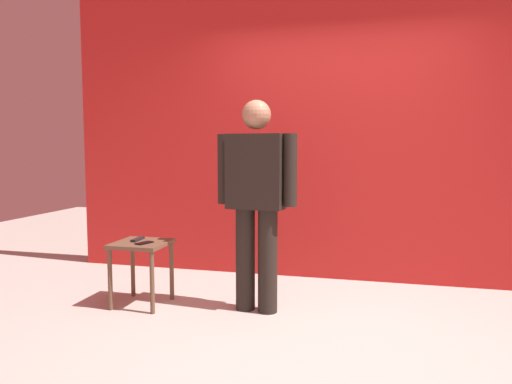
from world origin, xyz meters
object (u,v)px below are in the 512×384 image
Objects in this scene: side_table at (141,254)px; cell_phone at (144,243)px; standing_person at (256,194)px; tv_remote at (138,239)px.

side_table is 3.64× the size of cell_phone.
standing_person is 11.51× the size of cell_phone.
tv_remote is (-1.01, -0.04, -0.39)m from standing_person.
tv_remote is at bearing -177.57° from standing_person.
standing_person is at bearing 5.37° from side_table.
cell_phone is (-0.89, -0.15, -0.40)m from standing_person.
standing_person is 1.08m from tv_remote.
tv_remote is at bearing 140.37° from side_table.
cell_phone is (0.06, -0.06, 0.10)m from side_table.
side_table is at bearing -174.63° from standing_person.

